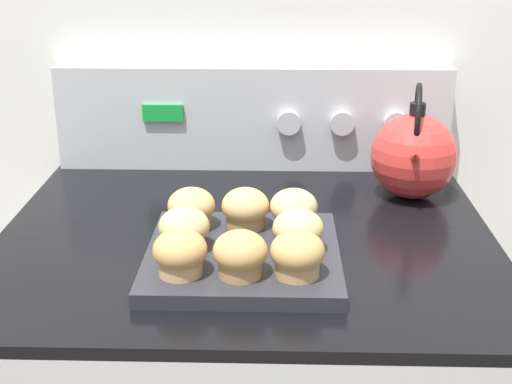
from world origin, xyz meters
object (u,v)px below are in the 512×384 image
muffin_r0_c2 (297,255)px  tea_kettle (414,155)px  muffin_r2_c2 (294,210)px  muffin_r0_c1 (240,255)px  muffin_r2_c1 (245,209)px  muffin_r1_c2 (298,232)px  muffin_pan (241,256)px  muffin_r0_c0 (180,253)px  muffin_r1_c0 (184,230)px  muffin_r2_c0 (191,209)px

muffin_r0_c2 → tea_kettle: size_ratio=0.35×
muffin_r2_c2 → muffin_r0_c1: bearing=-115.2°
muffin_r2_c1 → tea_kettle: 0.35m
muffin_r1_c2 → muffin_r2_c1: (-0.08, 0.08, 0.00)m
muffin_r0_c2 → tea_kettle: (0.22, 0.36, 0.03)m
muffin_pan → muffin_r0_c2: bearing=-44.5°
muffin_r0_c0 → tea_kettle: size_ratio=0.35×
muffin_r0_c0 → muffin_r0_c1: (0.08, -0.00, 0.00)m
muffin_r1_c0 → muffin_r2_c2: 0.18m
muffin_pan → muffin_r1_c0: (-0.08, -0.00, 0.04)m
muffin_pan → muffin_r2_c1: bearing=88.4°
muffin_r0_c2 → muffin_r0_c1: bearing=-178.6°
muffin_r0_c1 → muffin_r2_c0: same height
muffin_r0_c2 → muffin_r2_c0: bearing=135.4°
muffin_pan → muffin_r0_c2: size_ratio=3.81×
muffin_r0_c0 → muffin_r0_c2: (0.16, 0.00, 0.00)m
muffin_r0_c2 → muffin_r2_c1: same height
muffin_r0_c1 → muffin_r1_c0: bearing=136.8°
muffin_r0_c0 → muffin_r0_c1: bearing=-1.1°
muffin_r0_c0 → muffin_r2_c0: same height
muffin_r2_c0 → muffin_r1_c0: bearing=-90.9°
muffin_r1_c2 → muffin_r2_c1: 0.12m
muffin_pan → muffin_r2_c2: muffin_r2_c2 is taller
muffin_r2_c1 → muffin_r1_c2: bearing=-46.5°
muffin_r0_c2 → muffin_r2_c1: bearing=115.8°
muffin_r0_c2 → muffin_r1_c0: 0.18m
muffin_r1_c0 → muffin_r2_c2: size_ratio=1.00×
muffin_r2_c1 → muffin_r2_c2: 0.08m
muffin_r1_c0 → tea_kettle: size_ratio=0.35×
tea_kettle → muffin_r2_c0: bearing=-152.5°
muffin_r0_c2 → muffin_r1_c2: size_ratio=1.00×
muffin_r0_c1 → tea_kettle: (0.29, 0.36, 0.03)m
muffin_r0_c2 → muffin_r1_c0: (-0.16, 0.08, 0.00)m
muffin_pan → muffin_r2_c2: bearing=45.8°
muffin_r0_c1 → muffin_r0_c2: 0.08m
muffin_r2_c1 → muffin_pan: bearing=-91.6°
muffin_pan → muffin_r0_c0: muffin_r0_c0 is taller
muffin_r1_c0 → muffin_r2_c1: size_ratio=1.00×
muffin_r1_c0 → muffin_r2_c2: (0.16, 0.08, 0.00)m
muffin_r0_c2 → muffin_r1_c2: same height
muffin_pan → muffin_r0_c1: 0.09m
muffin_pan → muffin_r1_c2: (0.08, -0.00, 0.04)m
muffin_r0_c0 → tea_kettle: bearing=43.5°
muffin_r2_c1 → tea_kettle: tea_kettle is taller
muffin_r1_c2 → muffin_r2_c0: same height
muffin_r0_c2 → muffin_r2_c0: 0.23m
muffin_pan → muffin_r0_c0: (-0.08, -0.08, 0.04)m
muffin_r1_c0 → muffin_r2_c0: bearing=89.1°
muffin_r1_c0 → muffin_r1_c2: bearing=-0.7°
muffin_pan → tea_kettle: size_ratio=1.34×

